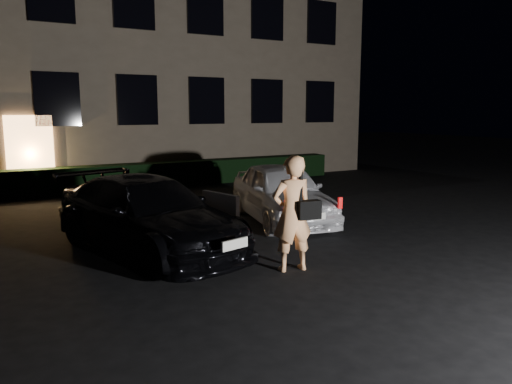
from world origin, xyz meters
TOP-DOWN VIEW (x-y plane):
  - ground at (0.00, 0.00)m, footprint 80.00×80.00m
  - building at (-0.00, 14.99)m, footprint 20.00×8.11m
  - hedge at (0.00, 10.50)m, footprint 15.00×0.70m
  - sedan at (-2.28, 2.83)m, footprint 3.06×5.13m
  - hatch at (1.29, 3.72)m, footprint 2.57×4.41m
  - man at (-0.57, 0.47)m, footprint 0.81×0.56m

SIDE VIEW (x-z plane):
  - ground at x=0.00m, z-range 0.00..0.00m
  - hedge at x=0.00m, z-range 0.00..0.85m
  - sedan at x=-2.28m, z-range 0.00..1.39m
  - hatch at x=1.29m, z-range 0.00..1.41m
  - man at x=-0.57m, z-range 0.00..1.94m
  - building at x=0.00m, z-range 0.00..12.00m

